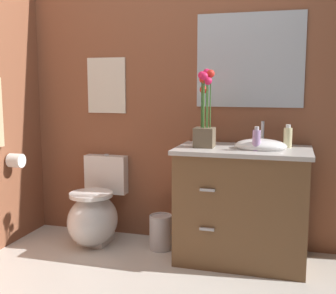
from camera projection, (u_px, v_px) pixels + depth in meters
The scene contains 10 objects.
wall_back at pixel (204, 87), 3.37m from camera, with size 3.92×0.05×2.50m, color brown.
toilet at pixel (95, 213), 3.45m from camera, with size 0.38×0.59×0.69m.
vanity_cabinet at pixel (242, 203), 3.08m from camera, with size 0.94×0.56×1.01m.
flower_vase at pixel (205, 119), 3.04m from camera, with size 0.14×0.14×0.55m.
soap_bottle at pixel (256, 140), 2.89m from camera, with size 0.05×0.05×0.16m.
lotion_bottle at pixel (288, 137), 3.04m from camera, with size 0.06×0.06×0.16m.
trash_bin at pixel (161, 232), 3.33m from camera, with size 0.18×0.18×0.27m.
wall_poster at pixel (106, 86), 3.56m from camera, with size 0.34×0.01×0.46m, color silver.
wall_mirror at pixel (250, 60), 3.21m from camera, with size 0.80×0.01×0.70m, color #B2BCC6.
toilet_paper_roll at pixel (16, 161), 3.36m from camera, with size 0.11×0.11×0.11m, color white.
Camera 1 is at (0.88, -1.92, 1.27)m, focal length 45.89 mm.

